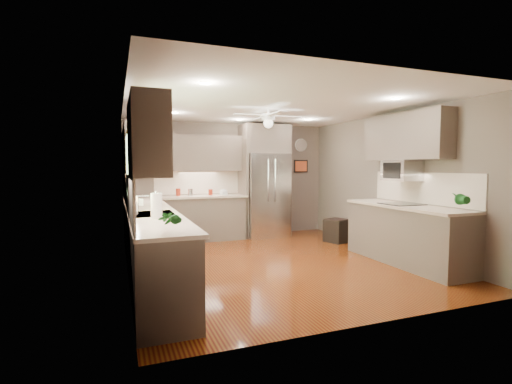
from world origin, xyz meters
TOP-DOWN VIEW (x-y plane):
  - floor at (0.00, 0.00)m, footprint 5.00×5.00m
  - ceiling at (0.00, 0.00)m, footprint 5.00×5.00m
  - wall_back at (0.00, 2.50)m, footprint 4.50×0.00m
  - wall_front at (0.00, -2.50)m, footprint 4.50×0.00m
  - wall_left at (-2.25, 0.00)m, footprint 0.00×5.00m
  - wall_right at (2.25, 0.00)m, footprint 0.00×5.00m
  - canister_a at (-1.19, 2.24)m, footprint 0.12×0.12m
  - canister_b at (-0.95, 2.18)m, footprint 0.12×0.12m
  - canister_d at (-0.52, 2.20)m, footprint 0.11×0.11m
  - soap_bottle at (-2.07, 0.09)m, footprint 0.09×0.10m
  - potted_plant_left at (-1.94, -2.05)m, footprint 0.18×0.15m
  - potted_plant_right at (1.92, -1.78)m, footprint 0.22×0.20m
  - bowl at (-0.24, 2.17)m, footprint 0.23×0.23m
  - left_run at (-1.95, 0.15)m, footprint 0.65×4.70m
  - back_run at (-0.72, 2.20)m, footprint 1.85×0.65m
  - uppers at (-0.74, 0.71)m, footprint 4.50×4.70m
  - window at (-2.22, -0.50)m, footprint 0.05×1.12m
  - sink at (-1.93, -0.50)m, footprint 0.50×0.70m
  - refrigerator at (0.70, 2.16)m, footprint 1.06×0.75m
  - right_run at (1.93, -0.80)m, footprint 0.70×2.20m
  - microwave at (2.03, -0.55)m, footprint 0.43×0.55m
  - ceiling_fan at (-0.00, 0.30)m, footprint 1.18×1.18m
  - recessed_lights at (-0.04, 0.40)m, footprint 2.84×3.14m
  - wall_clock at (1.75, 2.48)m, footprint 0.30×0.03m
  - framed_print at (1.75, 2.48)m, footprint 0.36×0.03m
  - stool at (1.83, 1.03)m, footprint 0.52×0.52m
  - paper_towel at (-1.94, -0.93)m, footprint 0.13×0.13m

SIDE VIEW (x-z plane):
  - floor at x=0.00m, z-range 0.00..0.00m
  - stool at x=1.83m, z-range 0.00..0.48m
  - left_run at x=-1.95m, z-range -0.24..1.21m
  - back_run at x=-0.72m, z-range -0.24..1.21m
  - right_run at x=1.93m, z-range -0.24..1.21m
  - sink at x=-1.93m, z-range 0.75..1.07m
  - bowl at x=-0.24m, z-range 0.94..0.99m
  - canister_d at x=-0.52m, z-range 0.93..1.07m
  - canister_b at x=-0.95m, z-range 0.93..1.09m
  - canister_a at x=-1.19m, z-range 0.95..1.09m
  - soap_bottle at x=-2.07m, z-range 0.94..1.14m
  - paper_towel at x=-1.94m, z-range 0.92..1.25m
  - potted_plant_left at x=-1.94m, z-range 0.94..1.22m
  - potted_plant_right at x=1.92m, z-range 0.94..1.29m
  - refrigerator at x=0.70m, z-range -0.04..2.41m
  - wall_back at x=0.00m, z-range -1.00..3.50m
  - wall_front at x=0.00m, z-range -1.00..3.50m
  - wall_left at x=-2.25m, z-range -1.25..3.75m
  - wall_right at x=2.25m, z-range -1.25..3.75m
  - microwave at x=2.03m, z-range 1.31..1.65m
  - framed_print at x=1.75m, z-range 1.40..1.70m
  - window at x=-2.22m, z-range 1.09..2.01m
  - uppers at x=-0.74m, z-range 1.39..2.35m
  - wall_clock at x=1.75m, z-range 1.90..2.20m
  - ceiling_fan at x=0.00m, z-range 2.17..2.49m
  - recessed_lights at x=-0.04m, z-range 2.49..2.50m
  - ceiling at x=0.00m, z-range 2.50..2.50m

